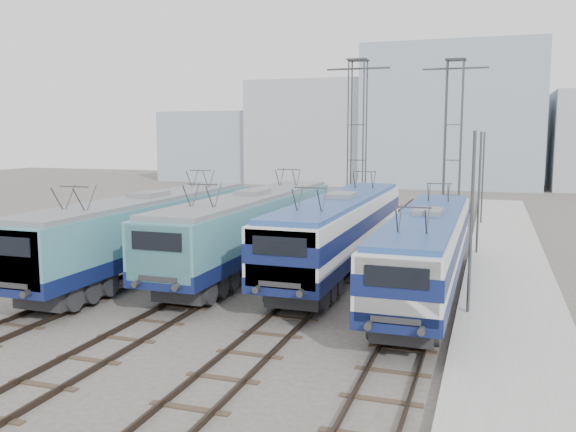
% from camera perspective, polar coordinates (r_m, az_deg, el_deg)
% --- Properties ---
extents(ground, '(160.00, 160.00, 0.00)m').
position_cam_1_polar(ground, '(23.98, -5.03, -9.01)').
color(ground, '#514C47').
extents(platform, '(4.00, 70.00, 0.30)m').
position_cam_1_polar(platform, '(29.81, 19.99, -5.82)').
color(platform, '#9E9E99').
rests_on(platform, ground).
extents(locomotive_far_left, '(2.97, 18.77, 3.53)m').
position_cam_1_polar(locomotive_far_left, '(30.76, -13.02, -1.00)').
color(locomotive_far_left, '#0F1848').
rests_on(locomotive_far_left, ground).
extents(locomotive_center_left, '(2.98, 18.81, 3.54)m').
position_cam_1_polar(locomotive_center_left, '(30.96, -3.46, -0.75)').
color(locomotive_center_left, '#0F1848').
rests_on(locomotive_center_left, ground).
extents(locomotive_center_right, '(2.93, 18.54, 3.49)m').
position_cam_1_polar(locomotive_center_right, '(30.17, 4.93, -0.94)').
color(locomotive_center_right, '#0F1848').
rests_on(locomotive_center_right, ground).
extents(locomotive_far_right, '(2.74, 17.33, 3.26)m').
position_cam_1_polar(locomotive_far_right, '(26.34, 12.83, -2.69)').
color(locomotive_far_right, '#0F1848').
rests_on(locomotive_far_right, ground).
extents(catenary_tower_west, '(4.50, 1.20, 12.00)m').
position_cam_1_polar(catenary_tower_west, '(44.00, 6.48, 7.36)').
color(catenary_tower_west, '#3F4247').
rests_on(catenary_tower_west, ground).
extents(catenary_tower_east, '(4.50, 1.20, 12.00)m').
position_cam_1_polar(catenary_tower_east, '(45.10, 15.18, 7.15)').
color(catenary_tower_east, '#3F4247').
rests_on(catenary_tower_east, ground).
extents(mast_front, '(0.12, 0.12, 7.00)m').
position_cam_1_polar(mast_front, '(23.28, 16.76, -0.99)').
color(mast_front, '#3F4247').
rests_on(mast_front, ground).
extents(mast_mid, '(0.12, 0.12, 7.00)m').
position_cam_1_polar(mast_mid, '(35.19, 17.42, 1.84)').
color(mast_mid, '#3F4247').
rests_on(mast_mid, ground).
extents(mast_rear, '(0.12, 0.12, 7.00)m').
position_cam_1_polar(mast_rear, '(47.15, 17.75, 3.24)').
color(mast_rear, '#3F4247').
rests_on(mast_rear, ground).
extents(building_west, '(18.00, 12.00, 14.00)m').
position_cam_1_polar(building_west, '(86.21, 2.94, 7.80)').
color(building_west, '#9EA8B0').
rests_on(building_west, ground).
extents(building_center, '(22.00, 14.00, 18.00)m').
position_cam_1_polar(building_center, '(83.21, 15.12, 8.92)').
color(building_center, '#92A0B1').
rests_on(building_center, ground).
extents(building_far_west, '(14.00, 10.00, 10.00)m').
position_cam_1_polar(building_far_west, '(91.85, -6.79, 6.50)').
color(building_far_west, '#92A0B1').
rests_on(building_far_west, ground).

